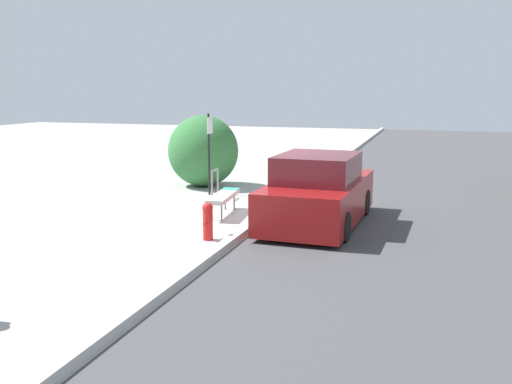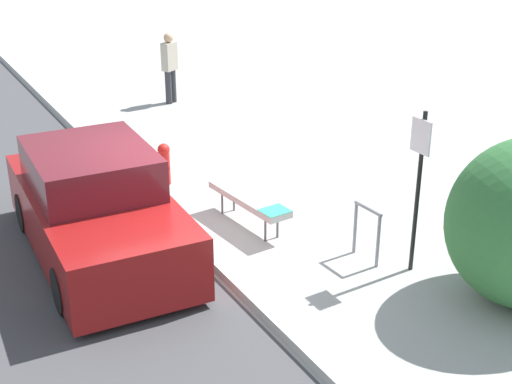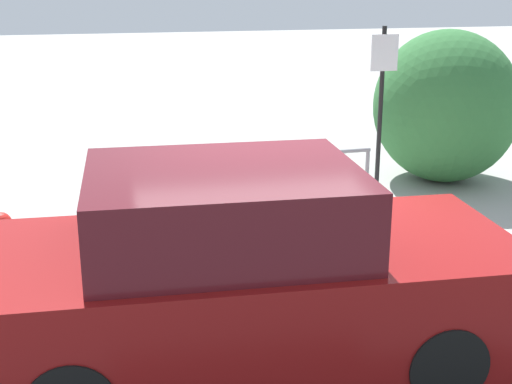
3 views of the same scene
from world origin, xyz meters
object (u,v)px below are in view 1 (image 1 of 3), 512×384
bike_rack (215,181)px  sign_post (209,146)px  bench (224,196)px  fire_hydrant (208,220)px  parked_car_near (318,193)px

bike_rack → sign_post: size_ratio=0.36×
bench → fire_hydrant: 2.30m
sign_post → parked_car_near: sign_post is taller
bike_rack → parked_car_near: bearing=-122.1°
bike_rack → fire_hydrant: (-4.03, -1.43, -0.09)m
fire_hydrant → parked_car_near: bearing=-42.8°
sign_post → parked_car_near: bearing=-125.4°
bike_rack → parked_car_near: size_ratio=0.19×
parked_car_near → bench: bearing=85.9°
parked_car_near → sign_post: bearing=56.8°
bike_rack → parked_car_near: (-2.05, -3.27, 0.20)m
fire_hydrant → bench: bearing=12.7°
bike_rack → fire_hydrant: bearing=-160.5°
bike_rack → parked_car_near: 3.86m
sign_post → parked_car_near: size_ratio=0.54×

